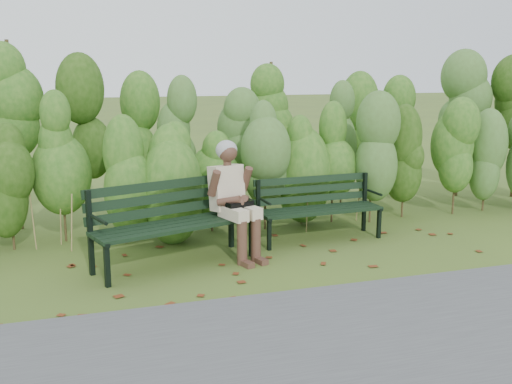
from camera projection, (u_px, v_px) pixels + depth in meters
name	position (u px, v px, depth m)	size (l,w,h in m)	color
ground	(265.00, 262.00, 6.82)	(80.00, 80.00, 0.00)	#485C25
footpath	(353.00, 346.00, 4.76)	(60.00, 2.50, 0.01)	#474749
hedge_band	(223.00, 135.00, 8.30)	(11.04, 1.67, 2.42)	#47381E
leaf_litter	(298.00, 264.00, 6.76)	(5.82, 2.12, 0.01)	brown
bench_left	(171.00, 216.00, 6.69)	(1.95, 1.13, 0.93)	black
bench_right	(317.00, 203.00, 7.69)	(1.62, 0.60, 0.80)	black
seated_woman	(233.00, 192.00, 6.90)	(0.59, 0.84, 1.36)	beige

